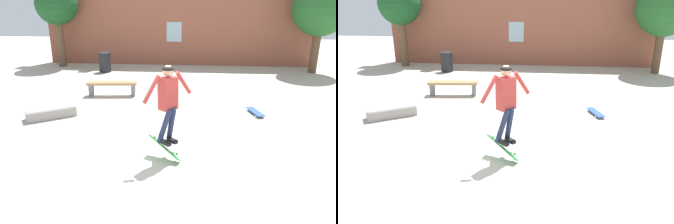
% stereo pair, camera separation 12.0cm
% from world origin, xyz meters
% --- Properties ---
extents(ground_plane, '(40.00, 40.00, 0.00)m').
position_xyz_m(ground_plane, '(0.00, 0.00, 0.00)').
color(ground_plane, beige).
extents(building_backdrop, '(13.26, 0.52, 4.77)m').
position_xyz_m(building_backdrop, '(-0.03, 9.64, 1.97)').
color(building_backdrop, '#93513D').
rests_on(building_backdrop, ground_plane).
extents(tree_right, '(2.30, 2.30, 3.84)m').
position_xyz_m(tree_right, '(5.80, 8.28, 2.66)').
color(tree_right, brown).
rests_on(tree_right, ground_plane).
extents(tree_left, '(1.88, 1.88, 3.75)m').
position_xyz_m(tree_left, '(-5.47, 8.67, 2.75)').
color(tree_left, brown).
rests_on(tree_left, ground_plane).
extents(park_bench, '(1.66, 0.55, 0.47)m').
position_xyz_m(park_bench, '(-1.94, 4.13, 0.34)').
color(park_bench, '#99754C').
rests_on(park_bench, ground_plane).
extents(skate_ledge, '(1.33, 1.10, 0.28)m').
position_xyz_m(skate_ledge, '(-3.09, 1.93, 0.14)').
color(skate_ledge, gray).
rests_on(skate_ledge, ground_plane).
extents(trash_bin, '(0.55, 0.55, 0.85)m').
position_xyz_m(trash_bin, '(-3.15, 7.64, 0.45)').
color(trash_bin, black).
rests_on(trash_bin, ground_plane).
extents(skater, '(0.91, 0.88, 1.58)m').
position_xyz_m(skater, '(0.29, -0.18, 1.30)').
color(skater, '#B23833').
extents(skateboard_flipping, '(0.70, 0.58, 0.45)m').
position_xyz_m(skateboard_flipping, '(0.22, -0.18, 0.25)').
color(skateboard_flipping, '#237F38').
extents(skateboard_resting, '(0.45, 0.85, 0.08)m').
position_xyz_m(skateboard_resting, '(2.50, 2.70, 0.07)').
color(skateboard_resting, '#2D519E').
rests_on(skateboard_resting, ground_plane).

